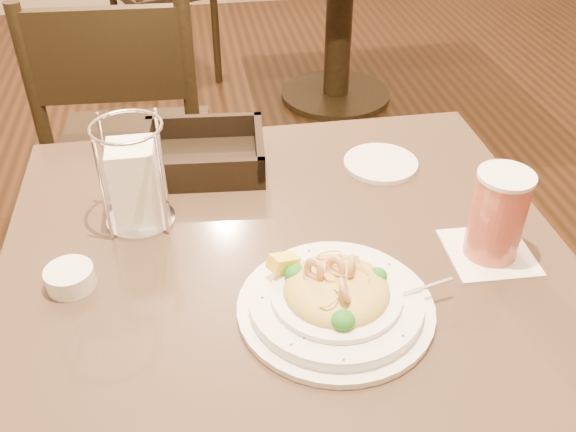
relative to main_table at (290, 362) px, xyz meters
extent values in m
cylinder|color=black|center=(0.00, 0.00, -0.13)|extent=(0.12, 0.12, 0.66)
cube|color=brown|center=(0.00, 0.00, 0.21)|extent=(0.90, 0.90, 0.03)
cylinder|color=black|center=(0.56, 2.01, -0.48)|extent=(0.52, 0.52, 0.03)
cylinder|color=black|center=(0.56, 2.01, -0.13)|extent=(0.12, 0.12, 0.66)
cube|color=black|center=(-0.30, 0.88, -0.04)|extent=(0.44, 0.44, 0.04)
cylinder|color=black|center=(-0.11, 1.05, -0.28)|extent=(0.04, 0.04, 0.43)
cylinder|color=black|center=(-0.47, 1.07, -0.28)|extent=(0.04, 0.04, 0.43)
cylinder|color=black|center=(-0.13, 0.69, -0.28)|extent=(0.04, 0.04, 0.43)
cylinder|color=black|center=(-0.49, 0.71, -0.28)|extent=(0.04, 0.04, 0.43)
cylinder|color=black|center=(-0.13, 0.69, 0.21)|extent=(0.04, 0.04, 0.46)
cylinder|color=black|center=(-0.49, 0.71, 0.21)|extent=(0.04, 0.04, 0.46)
cube|color=black|center=(-0.31, 0.70, 0.31)|extent=(0.36, 0.05, 0.22)
cylinder|color=black|center=(-0.12, 2.61, -0.28)|extent=(0.04, 0.04, 0.43)
cylinder|color=black|center=(-0.45, 2.47, -0.28)|extent=(0.04, 0.04, 0.43)
cylinder|color=black|center=(0.02, 2.29, -0.28)|extent=(0.04, 0.04, 0.43)
cylinder|color=black|center=(-0.31, 2.14, -0.28)|extent=(0.04, 0.04, 0.43)
cylinder|color=white|center=(0.05, -0.11, 0.23)|extent=(0.28, 0.28, 0.01)
cylinder|color=white|center=(0.05, -0.11, 0.25)|extent=(0.25, 0.25, 0.02)
cylinder|color=white|center=(0.05, -0.11, 0.26)|extent=(0.19, 0.19, 0.01)
ellipsoid|color=gold|center=(0.05, -0.11, 0.26)|extent=(0.15, 0.15, 0.05)
cube|color=yellow|center=(-0.02, -0.05, 0.28)|extent=(0.05, 0.05, 0.03)
cube|color=silver|center=(0.17, -0.12, 0.26)|extent=(0.10, 0.02, 0.01)
cube|color=silver|center=(0.11, -0.12, 0.26)|extent=(0.03, 0.02, 0.00)
torus|color=gold|center=(0.07, -0.11, 0.29)|extent=(0.05, 0.05, 0.02)
torus|color=gold|center=(0.05, -0.05, 0.28)|extent=(0.04, 0.04, 0.02)
torus|color=gold|center=(0.05, -0.13, 0.28)|extent=(0.05, 0.04, 0.02)
torus|color=gold|center=(0.03, -0.14, 0.29)|extent=(0.04, 0.04, 0.02)
torus|color=gold|center=(0.04, -0.17, 0.27)|extent=(0.04, 0.04, 0.01)
torus|color=gold|center=(0.04, -0.10, 0.29)|extent=(0.04, 0.04, 0.02)
torus|color=gold|center=(0.07, -0.07, 0.27)|extent=(0.04, 0.05, 0.02)
torus|color=gold|center=(0.04, -0.09, 0.28)|extent=(0.04, 0.04, 0.02)
torus|color=gold|center=(0.07, -0.07, 0.29)|extent=(0.04, 0.03, 0.03)
torus|color=gold|center=(0.04, -0.10, 0.29)|extent=(0.04, 0.04, 0.02)
torus|color=gold|center=(0.00, -0.09, 0.27)|extent=(0.03, 0.03, 0.02)
torus|color=gold|center=(0.04, -0.09, 0.28)|extent=(0.03, 0.03, 0.03)
torus|color=gold|center=(0.07, -0.11, 0.28)|extent=(0.02, 0.03, 0.02)
torus|color=gold|center=(0.05, -0.12, 0.28)|extent=(0.04, 0.04, 0.02)
torus|color=gold|center=(0.02, -0.09, 0.28)|extent=(0.05, 0.05, 0.02)
torus|color=gold|center=(0.03, -0.07, 0.28)|extent=(0.04, 0.04, 0.01)
torus|color=gold|center=(0.05, -0.11, 0.28)|extent=(0.04, 0.04, 0.02)
torus|color=gold|center=(0.06, -0.11, 0.28)|extent=(0.03, 0.04, 0.02)
torus|color=gold|center=(0.06, -0.10, 0.29)|extent=(0.04, 0.04, 0.03)
torus|color=#F1A977|center=(0.02, -0.10, 0.30)|extent=(0.03, 0.04, 0.04)
torus|color=#F1A977|center=(0.05, -0.10, 0.30)|extent=(0.04, 0.04, 0.04)
torus|color=#F1A977|center=(0.07, -0.10, 0.30)|extent=(0.02, 0.04, 0.03)
torus|color=#F1A977|center=(0.05, -0.14, 0.30)|extent=(0.03, 0.04, 0.04)
ellipsoid|color=#195814|center=(0.11, -0.10, 0.27)|extent=(0.03, 0.03, 0.02)
ellipsoid|color=#195814|center=(0.00, -0.07, 0.27)|extent=(0.03, 0.03, 0.02)
ellipsoid|color=#195814|center=(0.04, -0.17, 0.27)|extent=(0.03, 0.03, 0.02)
cube|color=#266619|center=(0.03, -0.01, 0.26)|extent=(0.00, 0.00, 0.00)
cube|color=#266619|center=(-0.03, -0.06, 0.26)|extent=(0.00, 0.00, 0.00)
cube|color=#266619|center=(0.12, -0.20, 0.26)|extent=(0.00, 0.00, 0.00)
cube|color=#266619|center=(0.14, -0.06, 0.26)|extent=(0.00, 0.00, 0.00)
cube|color=#266619|center=(0.03, -0.22, 0.26)|extent=(0.00, 0.00, 0.00)
cube|color=#266619|center=(-0.06, -0.10, 0.26)|extent=(0.00, 0.00, 0.00)
cube|color=#266619|center=(-0.03, -0.02, 0.26)|extent=(0.00, 0.00, 0.00)
cube|color=#266619|center=(0.14, -0.10, 0.26)|extent=(0.00, 0.00, 0.00)
cube|color=#266619|center=(-0.03, -0.19, 0.26)|extent=(0.00, 0.00, 0.00)
cube|color=#266619|center=(-0.01, -0.18, 0.26)|extent=(0.00, 0.00, 0.00)
cube|color=white|center=(0.32, -0.02, 0.23)|extent=(0.14, 0.14, 0.00)
cylinder|color=#BD5442|center=(0.32, -0.02, 0.30)|extent=(0.08, 0.08, 0.14)
cylinder|color=white|center=(0.32, -0.02, 0.37)|extent=(0.09, 0.09, 0.01)
cube|color=black|center=(-0.11, 0.31, 0.24)|extent=(0.24, 0.20, 0.02)
cube|color=black|center=(-0.01, 0.31, 0.27)|extent=(0.03, 0.19, 0.05)
cube|color=black|center=(-0.22, 0.32, 0.27)|extent=(0.03, 0.19, 0.05)
cube|color=black|center=(-0.11, 0.40, 0.27)|extent=(0.23, 0.03, 0.05)
cube|color=black|center=(-0.12, 0.23, 0.27)|extent=(0.23, 0.03, 0.05)
cylinder|color=silver|center=(-0.23, 0.16, 0.23)|extent=(0.12, 0.12, 0.01)
torus|color=silver|center=(-0.23, 0.16, 0.41)|extent=(0.12, 0.12, 0.01)
cube|color=white|center=(-0.23, 0.16, 0.30)|extent=(0.08, 0.08, 0.14)
cylinder|color=silver|center=(-0.28, 0.11, 0.32)|extent=(0.01, 0.01, 0.18)
cylinder|color=silver|center=(-0.19, 0.11, 0.32)|extent=(0.01, 0.01, 0.18)
cylinder|color=silver|center=(-0.28, 0.20, 0.32)|extent=(0.01, 0.01, 0.18)
cylinder|color=silver|center=(-0.19, 0.20, 0.32)|extent=(0.01, 0.01, 0.18)
cylinder|color=white|center=(0.22, 0.26, 0.23)|extent=(0.16, 0.16, 0.01)
cylinder|color=white|center=(-0.33, 0.01, 0.24)|extent=(0.08, 0.08, 0.03)
camera|label=1|loc=(-0.13, -0.75, 0.88)|focal=40.00mm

